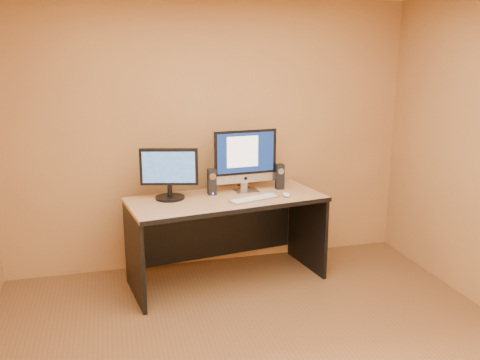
# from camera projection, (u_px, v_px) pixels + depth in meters

# --- Properties ---
(walls) EXTENTS (4.00, 4.00, 2.60)m
(walls) POSITION_uv_depth(u_px,v_px,m) (276.00, 186.00, 3.08)
(walls) COLOR #A77A43
(walls) RESTS_ON ground
(desk) EXTENTS (1.85, 1.02, 0.81)m
(desk) POSITION_uv_depth(u_px,v_px,m) (227.00, 240.00, 4.70)
(desk) COLOR tan
(desk) RESTS_ON ground
(imac) EXTENTS (0.64, 0.28, 0.60)m
(imac) POSITION_uv_depth(u_px,v_px,m) (246.00, 160.00, 4.74)
(imac) COLOR #AFB0B4
(imac) RESTS_ON desk
(second_monitor) EXTENTS (0.57, 0.38, 0.46)m
(second_monitor) POSITION_uv_depth(u_px,v_px,m) (169.00, 174.00, 4.51)
(second_monitor) COLOR black
(second_monitor) RESTS_ON desk
(speaker_left) EXTENTS (0.08, 0.08, 0.24)m
(speaker_left) POSITION_uv_depth(u_px,v_px,m) (212.00, 182.00, 4.68)
(speaker_left) COLOR black
(speaker_left) RESTS_ON desk
(speaker_right) EXTENTS (0.08, 0.08, 0.24)m
(speaker_right) POSITION_uv_depth(u_px,v_px,m) (280.00, 177.00, 4.88)
(speaker_right) COLOR black
(speaker_right) RESTS_ON desk
(keyboard) EXTENTS (0.49, 0.27, 0.02)m
(keyboard) POSITION_uv_depth(u_px,v_px,m) (254.00, 199.00, 4.54)
(keyboard) COLOR #B8B8BC
(keyboard) RESTS_ON desk
(mouse) EXTENTS (0.07, 0.11, 0.04)m
(mouse) POSITION_uv_depth(u_px,v_px,m) (286.00, 194.00, 4.64)
(mouse) COLOR silver
(mouse) RESTS_ON desk
(cable_a) EXTENTS (0.15, 0.20, 0.01)m
(cable_a) POSITION_uv_depth(u_px,v_px,m) (247.00, 187.00, 4.96)
(cable_a) COLOR black
(cable_a) RESTS_ON desk
(cable_b) EXTENTS (0.05, 0.19, 0.01)m
(cable_b) POSITION_uv_depth(u_px,v_px,m) (246.00, 187.00, 4.93)
(cable_b) COLOR black
(cable_b) RESTS_ON desk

